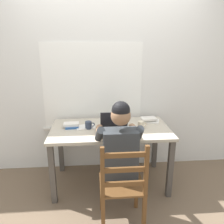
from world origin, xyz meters
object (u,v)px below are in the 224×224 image
Objects in this scene: coffee_mug_dark at (111,118)px; coffee_mug_white at (141,125)px; book_stack_side at (72,125)px; wooden_chair at (122,186)px; computer_mouse at (138,131)px; desk at (110,135)px; laptop at (115,128)px; book_stack_main at (148,120)px; coffee_mug_spare at (89,125)px; seated_person at (119,151)px.

coffee_mug_white is at bearing -37.13° from coffee_mug_dark.
coffee_mug_white is at bearing -6.87° from book_stack_side.
wooden_chair is 0.71m from computer_mouse.
book_stack_side is at bearing -162.15° from coffee_mug_dark.
desk is 7.62× the size of book_stack_side.
computer_mouse is (0.27, -0.03, -0.04)m from laptop.
coffee_mug_dark is (-0.34, 0.26, 0.00)m from coffee_mug_white.
coffee_mug_dark is (0.02, 0.22, 0.15)m from desk.
wooden_chair is 1.02m from coffee_mug_dark.
book_stack_main is (0.49, -0.03, -0.02)m from coffee_mug_dark.
laptop is 1.58× the size of book_stack_main.
coffee_mug_white is at bearing -4.40° from coffee_mug_spare.
desk is 0.30m from coffee_mug_spare.
laptop is (-0.01, 0.33, 0.13)m from seated_person.
wooden_chair reaches higher than coffee_mug_white.
book_stack_side is (-0.99, -0.13, -0.00)m from book_stack_main.
coffee_mug_white is 0.63m from coffee_mug_spare.
coffee_mug_white reaches higher than book_stack_main.
coffee_mug_white is 0.84m from book_stack_side.
computer_mouse is (0.25, 0.30, 0.09)m from seated_person.
desk is 0.56m from book_stack_main.
book_stack_side reaches higher than computer_mouse.
desk is 14.34× the size of computer_mouse.
seated_person reaches higher than coffee_mug_white.
seated_person reaches higher than book_stack_main.
coffee_mug_white is 0.27m from book_stack_main.
laptop is 0.57m from book_stack_main.
seated_person is 3.76× the size of laptop.
computer_mouse is at bearing 49.55° from seated_person.
desk is 0.40m from coffee_mug_white.
book_stack_main is (0.15, 0.23, -0.02)m from coffee_mug_white.
wooden_chair is 8.25× the size of coffee_mug_dark.
wooden_chair is 4.97× the size of book_stack_side.
seated_person is at bearing -126.50° from coffee_mug_white.
coffee_mug_white is 0.97× the size of coffee_mug_dark.
laptop is 0.55m from book_stack_side.
coffee_mug_spare is at bearing 155.67° from laptop.
wooden_chair is 4.48× the size of book_stack_main.
coffee_mug_spare is (-0.32, 0.75, 0.34)m from wooden_chair.
desk is 13.03× the size of coffee_mug_white.
laptop is at bearing 91.15° from wooden_chair.
wooden_chair is at bearing -113.66° from computer_mouse.
coffee_mug_dark is 0.52m from book_stack_side.
laptop reaches higher than coffee_mug_spare.
coffee_mug_dark is 0.35m from coffee_mug_spare.
laptop is 1.75× the size of book_stack_side.
wooden_chair is 2.84× the size of laptop.
seated_person reaches higher than coffee_mug_dark.
book_stack_main is 1.00m from book_stack_side.
wooden_chair reaches higher than computer_mouse.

